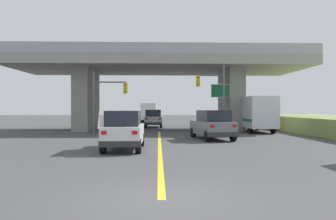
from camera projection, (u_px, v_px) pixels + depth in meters
The scene contains 11 objects.
ground at pixel (159, 130), 32.95m from camera, with size 160.00×160.00×0.00m, color #424244.
overpass_bridge at pixel (159, 75), 32.94m from camera, with size 28.33×10.13×7.81m.
lane_divider_stripe at pixel (160, 145), 18.99m from camera, with size 0.20×22.86×0.01m, color yellow.
suv_lead at pixel (124, 130), 16.89m from camera, with size 1.92×4.28×2.02m.
suv_crossing at pixel (212, 125), 22.57m from camera, with size 2.69×4.74×2.02m.
box_truck at pixel (255, 114), 29.99m from camera, with size 2.33×6.69×3.19m.
sedan_oncoming at pixel (153, 118), 37.56m from camera, with size 1.99×4.40×2.02m.
traffic_signal_nearside at pixel (215, 92), 27.97m from camera, with size 2.45×0.36×5.82m.
traffic_signal_farside at pixel (105, 96), 27.60m from camera, with size 2.90×0.36×5.26m.
highway_sign at pixel (220, 95), 30.25m from camera, with size 1.72×0.17×4.55m.
semi_truck_distant at pixel (149, 112), 51.97m from camera, with size 2.33×6.91×2.96m.
Camera 1 is at (-0.08, -7.56, 2.11)m, focal length 35.03 mm.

